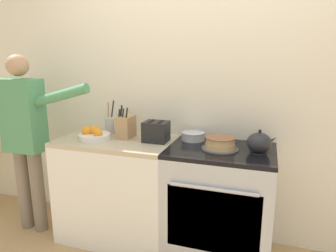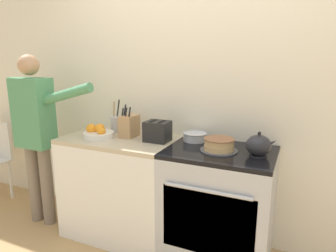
{
  "view_description": "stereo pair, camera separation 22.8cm",
  "coord_description": "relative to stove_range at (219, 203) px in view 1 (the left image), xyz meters",
  "views": [
    {
      "loc": [
        0.53,
        -1.84,
        1.54
      ],
      "look_at": [
        -0.17,
        0.27,
        1.03
      ],
      "focal_mm": 32.0,
      "sensor_mm": 36.0,
      "label": 1
    },
    {
      "loc": [
        0.75,
        -1.76,
        1.54
      ],
      "look_at": [
        -0.17,
        0.27,
        1.03
      ],
      "focal_mm": 32.0,
      "sensor_mm": 36.0,
      "label": 2
    }
  ],
  "objects": [
    {
      "name": "mixing_bowl",
      "position": [
        -0.26,
        0.17,
        0.48
      ],
      "size": [
        0.2,
        0.2,
        0.07
      ],
      "color": "#B7BABF",
      "rests_on": "stove_range"
    },
    {
      "name": "stove_range",
      "position": [
        0.0,
        0.0,
        0.0
      ],
      "size": [
        0.78,
        0.62,
        0.88
      ],
      "color": "#B7BABF",
      "rests_on": "ground_plane"
    },
    {
      "name": "tea_kettle",
      "position": [
        0.27,
        -0.01,
        0.51
      ],
      "size": [
        0.21,
        0.17,
        0.17
      ],
      "color": "#232328",
      "rests_on": "stove_range"
    },
    {
      "name": "utensil_crock",
      "position": [
        -1.0,
        0.17,
        0.52
      ],
      "size": [
        0.1,
        0.1,
        0.29
      ],
      "color": "#B7BABF",
      "rests_on": "counter_cabinet"
    },
    {
      "name": "person_baker",
      "position": [
        -1.66,
        -0.15,
        0.49
      ],
      "size": [
        0.91,
        0.2,
        1.57
      ],
      "rotation": [
        0.0,
        0.0,
        -0.1
      ],
      "color": "#7A6B5B",
      "rests_on": "ground_plane"
    },
    {
      "name": "layer_cake",
      "position": [
        -0.01,
        -0.02,
        0.49
      ],
      "size": [
        0.27,
        0.27,
        0.09
      ],
      "color": "#4C4C51",
      "rests_on": "stove_range"
    },
    {
      "name": "knife_block",
      "position": [
        -0.81,
        0.07,
        0.54
      ],
      "size": [
        0.12,
        0.18,
        0.27
      ],
      "color": "tan",
      "rests_on": "counter_cabinet"
    },
    {
      "name": "wall_back",
      "position": [
        -0.24,
        0.32,
        0.86
      ],
      "size": [
        8.0,
        0.04,
        2.6
      ],
      "color": "silver",
      "rests_on": "ground_plane"
    },
    {
      "name": "fruit_bowl",
      "position": [
        -1.04,
        -0.06,
        0.48
      ],
      "size": [
        0.26,
        0.26,
        0.11
      ],
      "color": "silver",
      "rests_on": "counter_cabinet"
    },
    {
      "name": "toaster",
      "position": [
        -0.53,
        0.04,
        0.52
      ],
      "size": [
        0.21,
        0.16,
        0.17
      ],
      "color": "black",
      "rests_on": "counter_cabinet"
    },
    {
      "name": "counter_cabinet",
      "position": [
        -0.87,
        0.0,
        -0.0
      ],
      "size": [
        0.95,
        0.59,
        0.88
      ],
      "color": "white",
      "rests_on": "ground_plane"
    }
  ]
}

